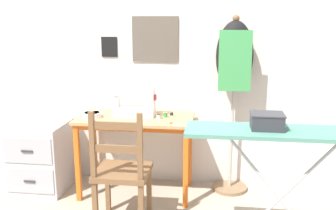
# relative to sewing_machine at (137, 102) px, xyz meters

# --- Properties ---
(ground_plane) EXTENTS (14.00, 14.00, 0.00)m
(ground_plane) POSITION_rel_sewing_machine_xyz_m (-0.01, -0.29, -0.83)
(ground_plane) COLOR tan
(wall_back) EXTENTS (10.00, 0.07, 2.55)m
(wall_back) POSITION_rel_sewing_machine_xyz_m (-0.01, 0.30, 0.44)
(wall_back) COLOR silver
(wall_back) RESTS_ON ground_plane
(sewing_table) EXTENTS (1.00, 0.52, 0.71)m
(sewing_table) POSITION_rel_sewing_machine_xyz_m (-0.01, -0.04, -0.22)
(sewing_table) COLOR tan
(sewing_table) RESTS_ON ground_plane
(sewing_machine) EXTENTS (0.37, 0.16, 0.29)m
(sewing_machine) POSITION_rel_sewing_machine_xyz_m (0.00, 0.00, 0.00)
(sewing_machine) COLOR white
(sewing_machine) RESTS_ON sewing_table
(fabric_bowl) EXTENTS (0.17, 0.17, 0.04)m
(fabric_bowl) POSITION_rel_sewing_machine_xyz_m (-0.38, -0.09, -0.10)
(fabric_bowl) COLOR silver
(fabric_bowl) RESTS_ON sewing_table
(scissors) EXTENTS (0.12, 0.10, 0.01)m
(scissors) POSITION_rel_sewing_machine_xyz_m (0.35, -0.21, -0.12)
(scissors) COLOR silver
(scissors) RESTS_ON sewing_table
(thread_spool_near_machine) EXTENTS (0.04, 0.04, 0.04)m
(thread_spool_near_machine) POSITION_rel_sewing_machine_xyz_m (0.20, -0.07, -0.10)
(thread_spool_near_machine) COLOR silver
(thread_spool_near_machine) RESTS_ON sewing_table
(thread_spool_mid_table) EXTENTS (0.04, 0.04, 0.04)m
(thread_spool_mid_table) POSITION_rel_sewing_machine_xyz_m (0.25, -0.02, -0.10)
(thread_spool_mid_table) COLOR green
(thread_spool_mid_table) RESTS_ON sewing_table
(thread_spool_far_edge) EXTENTS (0.04, 0.04, 0.03)m
(thread_spool_far_edge) POSITION_rel_sewing_machine_xyz_m (0.30, 0.06, -0.11)
(thread_spool_far_edge) COLOR black
(thread_spool_far_edge) RESTS_ON sewing_table
(wooden_chair) EXTENTS (0.40, 0.38, 0.92)m
(wooden_chair) POSITION_rel_sewing_machine_xyz_m (0.00, -0.59, -0.40)
(wooden_chair) COLOR brown
(wooden_chair) RESTS_ON ground_plane
(filing_cabinet) EXTENTS (0.47, 0.50, 0.62)m
(filing_cabinet) POSITION_rel_sewing_machine_xyz_m (-0.89, -0.05, -0.52)
(filing_cabinet) COLOR #B7B7BC
(filing_cabinet) RESTS_ON ground_plane
(dress_form) EXTENTS (0.32, 0.32, 1.58)m
(dress_form) POSITION_rel_sewing_machine_xyz_m (0.83, 0.14, 0.31)
(dress_form) COLOR #846647
(dress_form) RESTS_ON ground_plane
(ironing_board) EXTENTS (1.20, 0.32, 0.89)m
(ironing_board) POSITION_rel_sewing_machine_xyz_m (1.10, -0.88, -0.00)
(ironing_board) COLOR #518E7A
(ironing_board) RESTS_ON ground_plane
(storage_box) EXTENTS (0.20, 0.17, 0.10)m
(storage_box) POSITION_rel_sewing_machine_xyz_m (1.00, -0.86, 0.10)
(storage_box) COLOR #333338
(storage_box) RESTS_ON ironing_board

